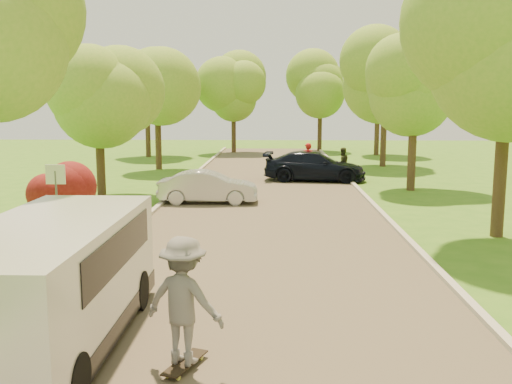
# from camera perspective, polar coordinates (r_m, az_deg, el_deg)

# --- Properties ---
(ground) EXTENTS (100.00, 100.00, 0.00)m
(ground) POSITION_cam_1_polar(r_m,az_deg,el_deg) (12.15, 0.39, -9.61)
(ground) COLOR #3A721B
(ground) RESTS_ON ground
(road) EXTENTS (8.00, 60.00, 0.01)m
(road) POSITION_cam_1_polar(r_m,az_deg,el_deg) (19.90, 1.01, -2.31)
(road) COLOR #4C4438
(road) RESTS_ON ground
(curb_left) EXTENTS (0.18, 60.00, 0.12)m
(curb_left) POSITION_cam_1_polar(r_m,az_deg,el_deg) (20.35, -10.48, -2.05)
(curb_left) COLOR #B2AD9E
(curb_left) RESTS_ON ground
(curb_right) EXTENTS (0.18, 60.00, 0.12)m
(curb_right) POSITION_cam_1_polar(r_m,az_deg,el_deg) (20.23, 12.56, -2.18)
(curb_right) COLOR #B2AD9E
(curb_right) RESTS_ON ground
(street_sign) EXTENTS (0.55, 0.06, 2.17)m
(street_sign) POSITION_cam_1_polar(r_m,az_deg,el_deg) (16.83, -19.37, 0.54)
(street_sign) COLOR #59595E
(street_sign) RESTS_ON ground
(red_shrub) EXTENTS (1.70, 1.70, 1.95)m
(red_shrub) POSITION_cam_1_polar(r_m,az_deg,el_deg) (18.46, -19.07, -0.22)
(red_shrub) COLOR #382619
(red_shrub) RESTS_ON ground
(tree_l_midb) EXTENTS (4.30, 4.20, 6.62)m
(tree_l_midb) POSITION_cam_1_polar(r_m,az_deg,el_deg) (24.59, -15.16, 10.24)
(tree_l_midb) COLOR #382619
(tree_l_midb) RESTS_ON ground
(tree_l_far) EXTENTS (4.92, 4.80, 7.79)m
(tree_l_far) POSITION_cam_1_polar(r_m,az_deg,el_deg) (34.22, -9.55, 11.40)
(tree_l_far) COLOR #382619
(tree_l_far) RESTS_ON ground
(tree_r_midb) EXTENTS (4.51, 4.40, 7.01)m
(tree_r_midb) POSITION_cam_1_polar(r_m,az_deg,el_deg) (26.31, 16.04, 10.73)
(tree_r_midb) COLOR #382619
(tree_r_midb) RESTS_ON ground
(tree_r_far) EXTENTS (5.33, 5.20, 8.34)m
(tree_r_far) POSITION_cam_1_polar(r_m,az_deg,el_deg) (36.25, 13.21, 11.72)
(tree_r_far) COLOR #382619
(tree_r_far) RESTS_ON ground
(tree_bg_a) EXTENTS (5.12, 5.00, 7.72)m
(tree_bg_a) POSITION_cam_1_polar(r_m,az_deg,el_deg) (42.53, -10.60, 10.63)
(tree_bg_a) COLOR #382619
(tree_bg_a) RESTS_ON ground
(tree_bg_b) EXTENTS (5.12, 5.00, 7.95)m
(tree_bg_b) POSITION_cam_1_polar(r_m,az_deg,el_deg) (44.27, 12.44, 10.79)
(tree_bg_b) COLOR #382619
(tree_bg_b) RESTS_ON ground
(tree_bg_c) EXTENTS (4.92, 4.80, 7.33)m
(tree_bg_c) POSITION_cam_1_polar(r_m,az_deg,el_deg) (45.64, -2.00, 10.27)
(tree_bg_c) COLOR #382619
(tree_bg_c) RESTS_ON ground
(tree_bg_d) EXTENTS (5.12, 5.00, 7.72)m
(tree_bg_d) POSITION_cam_1_polar(r_m,az_deg,el_deg) (47.71, 6.74, 10.50)
(tree_bg_d) COLOR #382619
(tree_bg_d) RESTS_ON ground
(minivan) EXTENTS (2.18, 5.46, 2.03)m
(minivan) POSITION_cam_1_polar(r_m,az_deg,el_deg) (9.58, -19.86, -8.50)
(minivan) COLOR silver
(minivan) RESTS_ON ground
(silver_sedan) EXTENTS (3.87, 1.39, 1.27)m
(silver_sedan) POSITION_cam_1_polar(r_m,az_deg,el_deg) (22.28, -4.81, 0.50)
(silver_sedan) COLOR #B1B1B6
(silver_sedan) RESTS_ON ground
(dark_sedan) EXTENTS (5.28, 2.63, 1.47)m
(dark_sedan) POSITION_cam_1_polar(r_m,az_deg,el_deg) (28.80, 5.88, 2.57)
(dark_sedan) COLOR black
(dark_sedan) RESTS_ON ground
(longboard) EXTENTS (0.58, 0.99, 0.11)m
(longboard) POSITION_cam_1_polar(r_m,az_deg,el_deg) (8.72, -7.10, -16.61)
(longboard) COLOR black
(longboard) RESTS_ON ground
(skateboarder) EXTENTS (1.37, 1.07, 1.86)m
(skateboarder) POSITION_cam_1_polar(r_m,az_deg,el_deg) (8.35, -7.23, -10.71)
(skateboarder) COLOR slate
(skateboarder) RESTS_ON longboard
(person_striped) EXTENTS (0.73, 0.54, 1.85)m
(person_striped) POSITION_cam_1_polar(r_m,az_deg,el_deg) (29.79, 5.18, 3.14)
(person_striped) COLOR red
(person_striped) RESTS_ON ground
(person_olive) EXTENTS (0.96, 0.87, 1.61)m
(person_olive) POSITION_cam_1_polar(r_m,az_deg,el_deg) (29.93, 8.62, 2.88)
(person_olive) COLOR #343620
(person_olive) RESTS_ON ground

